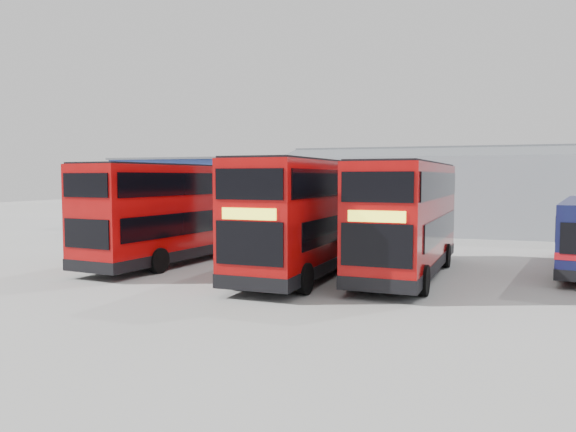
{
  "coord_description": "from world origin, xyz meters",
  "views": [
    {
      "loc": [
        6.02,
        -21.23,
        3.73
      ],
      "look_at": [
        -1.46,
        0.81,
        2.1
      ],
      "focal_mm": 35.0,
      "sensor_mm": 36.0,
      "label": 1
    }
  ],
  "objects_px": {
    "maintenance_shed": "(509,193)",
    "panel_van": "(123,212)",
    "office_block": "(206,192)",
    "double_decker_centre": "(307,218)",
    "double_decker_left": "(175,214)",
    "double_decker_right": "(407,220)"
  },
  "relations": [
    {
      "from": "double_decker_centre",
      "to": "double_decker_right",
      "type": "relative_size",
      "value": 1.02
    },
    {
      "from": "office_block",
      "to": "panel_van",
      "type": "height_order",
      "value": "office_block"
    },
    {
      "from": "maintenance_shed",
      "to": "double_decker_centre",
      "type": "distance_m",
      "value": 22.36
    },
    {
      "from": "maintenance_shed",
      "to": "double_decker_centre",
      "type": "xyz_separation_m",
      "value": [
        -8.12,
        -20.83,
        -0.43
      ]
    },
    {
      "from": "panel_van",
      "to": "double_decker_centre",
      "type": "bearing_deg",
      "value": -33.3
    },
    {
      "from": "double_decker_left",
      "to": "panel_van",
      "type": "bearing_deg",
      "value": -39.5
    },
    {
      "from": "double_decker_left",
      "to": "double_decker_centre",
      "type": "relative_size",
      "value": 0.99
    },
    {
      "from": "office_block",
      "to": "double_decker_right",
      "type": "relative_size",
      "value": 1.21
    },
    {
      "from": "panel_van",
      "to": "double_decker_left",
      "type": "bearing_deg",
      "value": -44.11
    },
    {
      "from": "double_decker_centre",
      "to": "maintenance_shed",
      "type": "bearing_deg",
      "value": 71.59
    },
    {
      "from": "double_decker_right",
      "to": "panel_van",
      "type": "relative_size",
      "value": 1.82
    },
    {
      "from": "double_decker_centre",
      "to": "panel_van",
      "type": "bearing_deg",
      "value": 146.9
    },
    {
      "from": "maintenance_shed",
      "to": "double_decker_right",
      "type": "bearing_deg",
      "value": -102.68
    },
    {
      "from": "office_block",
      "to": "maintenance_shed",
      "type": "bearing_deg",
      "value": 5.21
    },
    {
      "from": "office_block",
      "to": "maintenance_shed",
      "type": "relative_size",
      "value": 0.4
    },
    {
      "from": "office_block",
      "to": "double_decker_centre",
      "type": "bearing_deg",
      "value": -53.6
    },
    {
      "from": "office_block",
      "to": "double_decker_left",
      "type": "xyz_separation_m",
      "value": [
        7.55,
        -17.83,
        -0.46
      ]
    },
    {
      "from": "office_block",
      "to": "maintenance_shed",
      "type": "height_order",
      "value": "maintenance_shed"
    },
    {
      "from": "double_decker_right",
      "to": "panel_van",
      "type": "xyz_separation_m",
      "value": [
        -20.6,
        11.39,
        -0.78
      ]
    },
    {
      "from": "office_block",
      "to": "maintenance_shed",
      "type": "distance_m",
      "value": 22.09
    },
    {
      "from": "maintenance_shed",
      "to": "panel_van",
      "type": "bearing_deg",
      "value": -161.25
    },
    {
      "from": "office_block",
      "to": "panel_van",
      "type": "relative_size",
      "value": 2.19
    }
  ]
}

